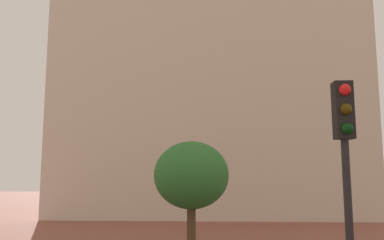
{
  "coord_description": "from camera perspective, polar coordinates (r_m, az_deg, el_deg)",
  "views": [
    {
      "loc": [
        0.35,
        -1.95,
        3.34
      ],
      "look_at": [
        -0.23,
        10.93,
        5.11
      ],
      "focal_mm": 36.5,
      "sensor_mm": 36.0,
      "label": 1
    }
  ],
  "objects": [
    {
      "name": "landmark_building",
      "position": [
        34.09,
        3.19,
        6.96
      ],
      "size": [
        24.62,
        10.49,
        35.51
      ],
      "color": "beige",
      "rests_on": "ground_plane"
    },
    {
      "name": "traffic_light_pole",
      "position": [
        6.41,
        21.68,
        -7.42
      ],
      "size": [
        0.28,
        0.34,
        4.76
      ],
      "color": "black",
      "rests_on": "ground_plane"
    },
    {
      "name": "tree_curb_far",
      "position": [
        15.67,
        -0.1,
        -8.12
      ],
      "size": [
        2.98,
        2.98,
        4.62
      ],
      "color": "#4C3823",
      "rests_on": "ground_plane"
    }
  ]
}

